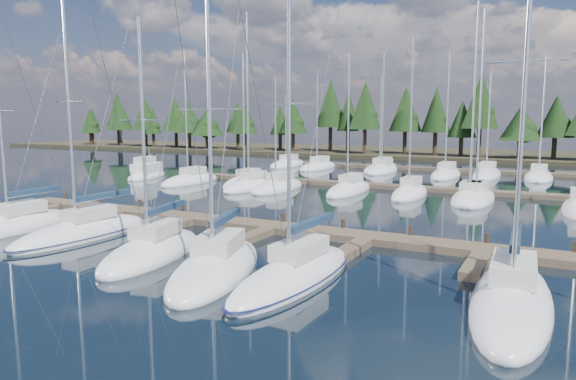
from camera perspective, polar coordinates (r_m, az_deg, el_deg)
The scene contains 13 objects.
ground at distance 42.16m, azimuth 6.58°, elevation -1.41°, with size 260.00×260.00×0.00m, color black.
far_shore at distance 100.18m, azimuth 19.11°, elevation 3.75°, with size 220.00×30.00×0.60m, color #302B1A.
main_dock at distance 30.87m, azimuth -1.94°, elevation -4.40°, with size 44.00×6.13×0.90m.
back_docks at distance 60.66m, azimuth 13.28°, elevation 1.46°, with size 50.00×21.80×0.40m.
front_sailboat_0 at distance 35.67m, azimuth -28.03°, elevation -3.53°, with size 2.97×8.76×13.14m.
front_sailboat_1 at distance 31.90m, azimuth -21.76°, elevation -4.41°, with size 2.77×9.77×14.02m.
front_sailboat_2 at distance 26.37m, azimuth -14.80°, elevation -6.63°, with size 4.39×8.64×12.20m.
front_sailboat_3 at distance 23.07m, azimuth -7.96°, elevation -8.54°, with size 5.60×9.54×13.05m.
front_sailboat_4 at distance 21.78m, azimuth 0.76°, elevation -9.44°, with size 2.95×9.71×13.38m.
front_sailboat_5 at distance 20.60m, azimuth 23.59°, elevation -11.11°, with size 3.20×10.24×15.74m.
back_sailboat_rows at distance 56.53m, azimuth 12.18°, elevation 1.10°, with size 42.34×33.36×17.49m.
motor_yacht_left at distance 62.17m, azimuth -15.41°, elevation 1.77°, with size 4.99×8.50×4.02m.
tree_line at distance 90.24m, azimuth 18.64°, elevation 7.86°, with size 183.59×11.37×13.72m.
Camera 1 is at (14.93, -8.85, 6.77)m, focal length 32.00 mm.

